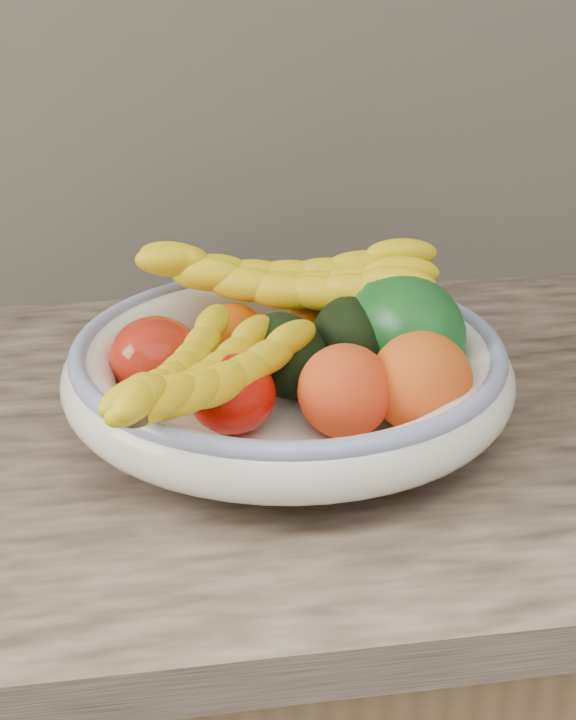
# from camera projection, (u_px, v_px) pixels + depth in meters

# --- Properties ---
(fruit_bowl) EXTENTS (0.39, 0.39, 0.08)m
(fruit_bowl) POSITION_uv_depth(u_px,v_px,m) (288.00, 372.00, 0.95)
(fruit_bowl) COLOR white
(fruit_bowl) RESTS_ON kitchen_counter
(clementine_back_left) EXTENTS (0.07, 0.07, 0.05)m
(clementine_back_left) POSITION_uv_depth(u_px,v_px,m) (233.00, 332.00, 1.02)
(clementine_back_left) COLOR #DA5004
(clementine_back_left) RESTS_ON fruit_bowl
(clementine_back_right) EXTENTS (0.06, 0.06, 0.04)m
(clementine_back_right) POSITION_uv_depth(u_px,v_px,m) (314.00, 318.00, 1.05)
(clementine_back_right) COLOR orange
(clementine_back_right) RESTS_ON fruit_bowl
(clementine_back_mid) EXTENTS (0.05, 0.05, 0.04)m
(clementine_back_mid) POSITION_uv_depth(u_px,v_px,m) (261.00, 337.00, 1.01)
(clementine_back_mid) COLOR #FF5905
(clementine_back_mid) RESTS_ON fruit_bowl
(tomato_left) EXTENTS (0.11, 0.11, 0.07)m
(tomato_left) POSITION_uv_depth(u_px,v_px,m) (156.00, 358.00, 0.95)
(tomato_left) COLOR red
(tomato_left) RESTS_ON fruit_bowl
(tomato_near_left) EXTENTS (0.09, 0.09, 0.06)m
(tomato_near_left) POSITION_uv_depth(u_px,v_px,m) (232.00, 394.00, 0.89)
(tomato_near_left) COLOR red
(tomato_near_left) RESTS_ON fruit_bowl
(avocado_center) EXTENTS (0.09, 0.11, 0.07)m
(avocado_center) POSITION_uv_depth(u_px,v_px,m) (285.00, 355.00, 0.95)
(avocado_center) COLOR black
(avocado_center) RESTS_ON fruit_bowl
(avocado_right) EXTENTS (0.09, 0.12, 0.07)m
(avocado_right) POSITION_uv_depth(u_px,v_px,m) (354.00, 337.00, 0.99)
(avocado_right) COLOR black
(avocado_right) RESTS_ON fruit_bowl
(green_mango) EXTENTS (0.16, 0.17, 0.12)m
(green_mango) POSITION_uv_depth(u_px,v_px,m) (403.00, 327.00, 0.98)
(green_mango) COLOR #0F521A
(green_mango) RESTS_ON fruit_bowl
(peach_front) EXTENTS (0.09, 0.09, 0.08)m
(peach_front) POSITION_uv_depth(u_px,v_px,m) (345.00, 391.00, 0.88)
(peach_front) COLOR orange
(peach_front) RESTS_ON fruit_bowl
(peach_right) EXTENTS (0.09, 0.09, 0.08)m
(peach_right) POSITION_uv_depth(u_px,v_px,m) (421.00, 382.00, 0.89)
(peach_right) COLOR orange
(peach_right) RESTS_ON fruit_bowl
(banana_bunch_back) EXTENTS (0.32, 0.19, 0.08)m
(banana_bunch_back) POSITION_uv_depth(u_px,v_px,m) (285.00, 288.00, 1.03)
(banana_bunch_back) COLOR yellow
(banana_bunch_back) RESTS_ON fruit_bowl
(banana_bunch_front) EXTENTS (0.23, 0.27, 0.07)m
(banana_bunch_front) POSITION_uv_depth(u_px,v_px,m) (199.00, 384.00, 0.86)
(banana_bunch_front) COLOR yellow
(banana_bunch_front) RESTS_ON fruit_bowl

